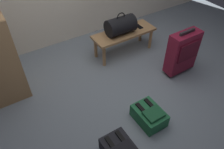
{
  "coord_description": "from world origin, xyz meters",
  "views": [
    {
      "loc": [
        -1.2,
        -1.67,
        2.15
      ],
      "look_at": [
        -0.08,
        0.12,
        0.25
      ],
      "focal_mm": 35.35,
      "sensor_mm": 36.0,
      "label": 1
    }
  ],
  "objects_px": {
    "duffel_bag_black": "(121,25)",
    "cell_phone": "(139,26)",
    "bench": "(124,35)",
    "suitcase_upright_burgundy": "(182,52)",
    "backpack_green": "(149,115)"
  },
  "relations": [
    {
      "from": "bench",
      "to": "duffel_bag_black",
      "type": "bearing_deg",
      "value": 180.0
    },
    {
      "from": "duffel_bag_black",
      "to": "backpack_green",
      "type": "xyz_separation_m",
      "value": [
        -0.45,
        -1.29,
        -0.42
      ]
    },
    {
      "from": "bench",
      "to": "suitcase_upright_burgundy",
      "type": "distance_m",
      "value": 0.92
    },
    {
      "from": "bench",
      "to": "suitcase_upright_burgundy",
      "type": "height_order",
      "value": "suitcase_upright_burgundy"
    },
    {
      "from": "cell_phone",
      "to": "backpack_green",
      "type": "relative_size",
      "value": 0.38
    },
    {
      "from": "bench",
      "to": "backpack_green",
      "type": "distance_m",
      "value": 1.41
    },
    {
      "from": "bench",
      "to": "duffel_bag_black",
      "type": "height_order",
      "value": "duffel_bag_black"
    },
    {
      "from": "duffel_bag_black",
      "to": "cell_phone",
      "type": "bearing_deg",
      "value": 0.76
    },
    {
      "from": "backpack_green",
      "to": "duffel_bag_black",
      "type": "bearing_deg",
      "value": 70.7
    },
    {
      "from": "cell_phone",
      "to": "suitcase_upright_burgundy",
      "type": "xyz_separation_m",
      "value": [
        0.12,
        -0.83,
        -0.03
      ]
    },
    {
      "from": "bench",
      "to": "cell_phone",
      "type": "relative_size",
      "value": 6.94
    },
    {
      "from": "duffel_bag_black",
      "to": "suitcase_upright_burgundy",
      "type": "relative_size",
      "value": 0.64
    },
    {
      "from": "duffel_bag_black",
      "to": "cell_phone",
      "type": "height_order",
      "value": "duffel_bag_black"
    },
    {
      "from": "duffel_bag_black",
      "to": "suitcase_upright_burgundy",
      "type": "bearing_deg",
      "value": -60.0
    },
    {
      "from": "cell_phone",
      "to": "suitcase_upright_burgundy",
      "type": "distance_m",
      "value": 0.84
    }
  ]
}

